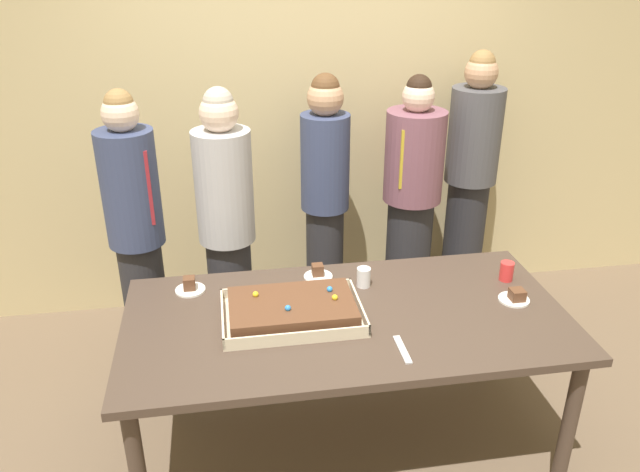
{
  "coord_description": "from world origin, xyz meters",
  "views": [
    {
      "loc": [
        -0.53,
        -2.44,
        2.35
      ],
      "look_at": [
        -0.1,
        0.15,
        1.11
      ],
      "focal_mm": 35.18,
      "sensor_mm": 36.0,
      "label": 1
    }
  ],
  "objects_px": {
    "cake_server_utensil": "(402,349)",
    "plated_slice_near_left": "(318,273)",
    "party_table": "(346,329)",
    "sheet_cake": "(292,310)",
    "drink_cup_middle": "(507,271)",
    "person_far_right_suit": "(325,198)",
    "person_left_edge_reaching": "(137,234)",
    "plated_slice_near_right": "(516,297)",
    "person_striped_tie_right": "(227,227)",
    "plated_slice_far_left": "(190,287)",
    "person_serving_front": "(411,202)",
    "person_green_shirt_behind": "(470,180)",
    "drink_cup_nearest": "(364,277)"
  },
  "relations": [
    {
      "from": "plated_slice_near_right",
      "to": "plated_slice_far_left",
      "type": "relative_size",
      "value": 1.0
    },
    {
      "from": "plated_slice_near_left",
      "to": "person_striped_tie_right",
      "type": "distance_m",
      "value": 0.65
    },
    {
      "from": "cake_server_utensil",
      "to": "plated_slice_near_left",
      "type": "bearing_deg",
      "value": 110.01
    },
    {
      "from": "person_far_right_suit",
      "to": "person_left_edge_reaching",
      "type": "relative_size",
      "value": 0.99
    },
    {
      "from": "plated_slice_near_right",
      "to": "drink_cup_nearest",
      "type": "xyz_separation_m",
      "value": [
        -0.7,
        0.27,
        0.03
      ]
    },
    {
      "from": "person_green_shirt_behind",
      "to": "person_far_right_suit",
      "type": "relative_size",
      "value": 1.06
    },
    {
      "from": "cake_server_utensil",
      "to": "drink_cup_middle",
      "type": "bearing_deg",
      "value": 36.12
    },
    {
      "from": "plated_slice_far_left",
      "to": "person_green_shirt_behind",
      "type": "xyz_separation_m",
      "value": [
        1.82,
        0.9,
        0.13
      ]
    },
    {
      "from": "sheet_cake",
      "to": "person_serving_front",
      "type": "relative_size",
      "value": 0.39
    },
    {
      "from": "person_far_right_suit",
      "to": "plated_slice_near_right",
      "type": "bearing_deg",
      "value": 49.01
    },
    {
      "from": "drink_cup_nearest",
      "to": "person_left_edge_reaching",
      "type": "height_order",
      "value": "person_left_edge_reaching"
    },
    {
      "from": "party_table",
      "to": "cake_server_utensil",
      "type": "height_order",
      "value": "cake_server_utensil"
    },
    {
      "from": "drink_cup_nearest",
      "to": "person_left_edge_reaching",
      "type": "bearing_deg",
      "value": 154.13
    },
    {
      "from": "plated_slice_near_right",
      "to": "person_far_right_suit",
      "type": "height_order",
      "value": "person_far_right_suit"
    },
    {
      "from": "sheet_cake",
      "to": "cake_server_utensil",
      "type": "relative_size",
      "value": 3.23
    },
    {
      "from": "plated_slice_near_left",
      "to": "person_left_edge_reaching",
      "type": "relative_size",
      "value": 0.09
    },
    {
      "from": "plated_slice_far_left",
      "to": "person_striped_tie_right",
      "type": "height_order",
      "value": "person_striped_tie_right"
    },
    {
      "from": "party_table",
      "to": "sheet_cake",
      "type": "height_order",
      "value": "sheet_cake"
    },
    {
      "from": "sheet_cake",
      "to": "drink_cup_middle",
      "type": "relative_size",
      "value": 6.46
    },
    {
      "from": "drink_cup_middle",
      "to": "person_green_shirt_behind",
      "type": "xyz_separation_m",
      "value": [
        0.2,
        1.05,
        0.1
      ]
    },
    {
      "from": "person_green_shirt_behind",
      "to": "person_far_right_suit",
      "type": "xyz_separation_m",
      "value": [
        -0.99,
        -0.08,
        -0.03
      ]
    },
    {
      "from": "cake_server_utensil",
      "to": "person_left_edge_reaching",
      "type": "relative_size",
      "value": 0.12
    },
    {
      "from": "cake_server_utensil",
      "to": "plated_slice_near_right",
      "type": "bearing_deg",
      "value": 24.88
    },
    {
      "from": "drink_cup_middle",
      "to": "person_far_right_suit",
      "type": "bearing_deg",
      "value": 128.75
    },
    {
      "from": "drink_cup_middle",
      "to": "person_green_shirt_behind",
      "type": "relative_size",
      "value": 0.06
    },
    {
      "from": "sheet_cake",
      "to": "person_striped_tie_right",
      "type": "distance_m",
      "value": 0.87
    },
    {
      "from": "party_table",
      "to": "plated_slice_far_left",
      "type": "distance_m",
      "value": 0.82
    },
    {
      "from": "plated_slice_near_right",
      "to": "person_serving_front",
      "type": "xyz_separation_m",
      "value": [
        -0.19,
        1.12,
        0.06
      ]
    },
    {
      "from": "plated_slice_near_right",
      "to": "person_serving_front",
      "type": "relative_size",
      "value": 0.09
    },
    {
      "from": "person_green_shirt_behind",
      "to": "drink_cup_middle",
      "type": "bearing_deg",
      "value": 36.36
    },
    {
      "from": "person_striped_tie_right",
      "to": "party_table",
      "type": "bearing_deg",
      "value": 13.75
    },
    {
      "from": "plated_slice_far_left",
      "to": "drink_cup_middle",
      "type": "xyz_separation_m",
      "value": [
        1.61,
        -0.15,
        0.03
      ]
    },
    {
      "from": "party_table",
      "to": "person_left_edge_reaching",
      "type": "relative_size",
      "value": 1.23
    },
    {
      "from": "party_table",
      "to": "drink_cup_middle",
      "type": "bearing_deg",
      "value": 12.88
    },
    {
      "from": "party_table",
      "to": "person_serving_front",
      "type": "bearing_deg",
      "value": 59.87
    },
    {
      "from": "plated_slice_far_left",
      "to": "drink_cup_middle",
      "type": "height_order",
      "value": "drink_cup_middle"
    },
    {
      "from": "sheet_cake",
      "to": "person_far_right_suit",
      "type": "height_order",
      "value": "person_far_right_suit"
    },
    {
      "from": "sheet_cake",
      "to": "plated_slice_near_right",
      "type": "relative_size",
      "value": 4.31
    },
    {
      "from": "plated_slice_far_left",
      "to": "cake_server_utensil",
      "type": "height_order",
      "value": "plated_slice_far_left"
    },
    {
      "from": "sheet_cake",
      "to": "drink_cup_nearest",
      "type": "height_order",
      "value": "sheet_cake"
    },
    {
      "from": "party_table",
      "to": "person_green_shirt_behind",
      "type": "relative_size",
      "value": 1.18
    },
    {
      "from": "plated_slice_near_right",
      "to": "person_striped_tie_right",
      "type": "distance_m",
      "value": 1.61
    },
    {
      "from": "plated_slice_near_right",
      "to": "person_striped_tie_right",
      "type": "relative_size",
      "value": 0.09
    },
    {
      "from": "person_green_shirt_behind",
      "to": "person_serving_front",
      "type": "bearing_deg",
      "value": -25.29
    },
    {
      "from": "plated_slice_far_left",
      "to": "person_serving_front",
      "type": "height_order",
      "value": "person_serving_front"
    },
    {
      "from": "plated_slice_near_left",
      "to": "drink_cup_middle",
      "type": "height_order",
      "value": "drink_cup_middle"
    },
    {
      "from": "person_serving_front",
      "to": "person_striped_tie_right",
      "type": "height_order",
      "value": "person_striped_tie_right"
    },
    {
      "from": "cake_server_utensil",
      "to": "person_green_shirt_behind",
      "type": "height_order",
      "value": "person_green_shirt_behind"
    },
    {
      "from": "person_striped_tie_right",
      "to": "person_left_edge_reaching",
      "type": "distance_m",
      "value": 0.5
    },
    {
      "from": "drink_cup_nearest",
      "to": "person_green_shirt_behind",
      "type": "relative_size",
      "value": 0.06
    }
  ]
}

